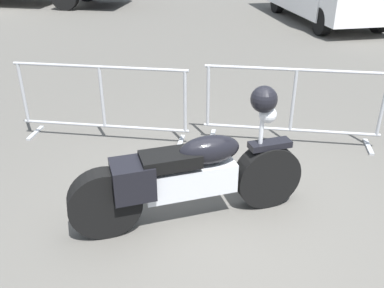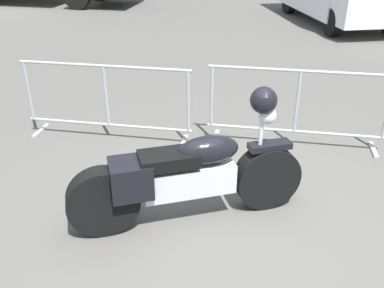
# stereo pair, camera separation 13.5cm
# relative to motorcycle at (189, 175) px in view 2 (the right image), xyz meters

# --- Properties ---
(ground_plane) EXTENTS (120.00, 120.00, 0.00)m
(ground_plane) POSITION_rel_motorcycle_xyz_m (0.38, -0.12, -0.52)
(ground_plane) COLOR #54514C
(motorcycle) EXTENTS (2.32, 1.00, 1.36)m
(motorcycle) POSITION_rel_motorcycle_xyz_m (0.00, 0.00, 0.00)
(motorcycle) COLOR black
(motorcycle) RESTS_ON ground
(crowd_barrier_near) EXTENTS (2.37, 0.65, 1.07)m
(crowd_barrier_near) POSITION_rel_motorcycle_xyz_m (-1.28, 1.75, 0.04)
(crowd_barrier_near) COLOR #9EA0A5
(crowd_barrier_near) RESTS_ON ground
(crowd_barrier_far) EXTENTS (2.37, 0.65, 1.07)m
(crowd_barrier_far) POSITION_rel_motorcycle_xyz_m (1.28, 1.75, 0.04)
(crowd_barrier_far) COLOR #9EA0A5
(crowd_barrier_far) RESTS_ON ground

